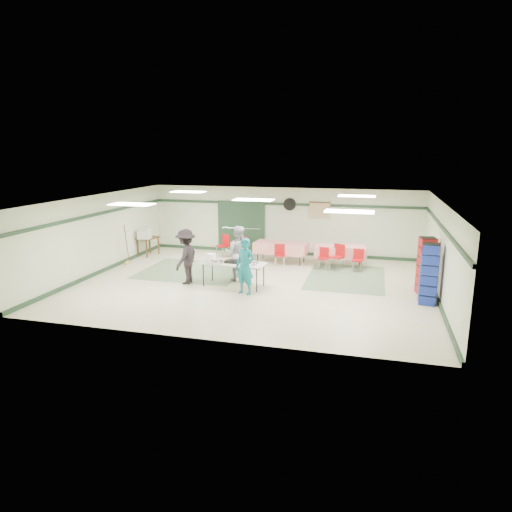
% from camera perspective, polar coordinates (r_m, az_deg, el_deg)
% --- Properties ---
extents(floor, '(11.00, 11.00, 0.00)m').
position_cam_1_polar(floor, '(14.56, -0.30, -3.51)').
color(floor, beige).
rests_on(floor, ground).
extents(ceiling, '(11.00, 11.00, 0.00)m').
position_cam_1_polar(ceiling, '(14.03, -0.31, 7.12)').
color(ceiling, white).
rests_on(ceiling, wall_back).
extents(wall_back, '(11.00, 0.00, 11.00)m').
position_cam_1_polar(wall_back, '(18.55, 3.32, 4.37)').
color(wall_back, beige).
rests_on(wall_back, floor).
extents(wall_front, '(11.00, 0.00, 11.00)m').
position_cam_1_polar(wall_front, '(10.08, -6.98, -3.23)').
color(wall_front, beige).
rests_on(wall_front, floor).
extents(wall_left, '(0.00, 9.00, 9.00)m').
position_cam_1_polar(wall_left, '(16.52, -19.08, 2.58)').
color(wall_left, beige).
rests_on(wall_left, floor).
extents(wall_right, '(0.00, 9.00, 9.00)m').
position_cam_1_polar(wall_right, '(13.89, 22.18, 0.43)').
color(wall_right, beige).
rests_on(wall_right, floor).
extents(trim_back, '(11.00, 0.06, 0.10)m').
position_cam_1_polar(trim_back, '(18.43, 3.33, 6.51)').
color(trim_back, '#1E3825').
rests_on(trim_back, wall_back).
extents(baseboard_back, '(11.00, 0.06, 0.12)m').
position_cam_1_polar(baseboard_back, '(18.76, 3.25, 0.46)').
color(baseboard_back, '#1E3825').
rests_on(baseboard_back, floor).
extents(trim_left, '(0.06, 9.00, 0.10)m').
position_cam_1_polar(trim_left, '(16.39, -19.18, 4.98)').
color(trim_left, '#1E3825').
rests_on(trim_left, wall_back).
extents(baseboard_left, '(0.06, 9.00, 0.12)m').
position_cam_1_polar(baseboard_left, '(16.77, -18.67, -1.76)').
color(baseboard_left, '#1E3825').
rests_on(baseboard_left, floor).
extents(trim_right, '(0.06, 9.00, 0.10)m').
position_cam_1_polar(trim_right, '(13.76, 22.30, 3.28)').
color(trim_right, '#1E3825').
rests_on(trim_right, wall_back).
extents(baseboard_right, '(0.06, 9.00, 0.12)m').
position_cam_1_polar(baseboard_right, '(14.20, 21.61, -4.65)').
color(baseboard_right, '#1E3825').
rests_on(baseboard_right, floor).
extents(green_patch_a, '(3.50, 3.00, 0.01)m').
position_cam_1_polar(green_patch_a, '(16.26, -7.92, -1.84)').
color(green_patch_a, gray).
rests_on(green_patch_a, floor).
extents(green_patch_b, '(2.50, 3.50, 0.01)m').
position_cam_1_polar(green_patch_b, '(15.56, 11.18, -2.65)').
color(green_patch_b, gray).
rests_on(green_patch_b, floor).
extents(double_door_left, '(0.90, 0.06, 2.10)m').
position_cam_1_polar(double_door_left, '(19.09, -3.22, 3.71)').
color(double_door_left, gray).
rests_on(double_door_left, floor).
extents(double_door_right, '(0.90, 0.06, 2.10)m').
position_cam_1_polar(double_door_right, '(18.82, -0.46, 3.60)').
color(double_door_right, gray).
rests_on(double_door_right, floor).
extents(door_frame, '(2.00, 0.03, 2.15)m').
position_cam_1_polar(door_frame, '(18.94, -1.88, 3.65)').
color(door_frame, '#1E3825').
rests_on(door_frame, floor).
extents(wall_fan, '(0.50, 0.10, 0.50)m').
position_cam_1_polar(wall_fan, '(18.34, 4.24, 6.47)').
color(wall_fan, black).
rests_on(wall_fan, wall_back).
extents(scroll_banner, '(0.80, 0.02, 0.60)m').
position_cam_1_polar(scroll_banner, '(18.19, 7.96, 5.68)').
color(scroll_banner, tan).
rests_on(scroll_banner, wall_back).
extents(serving_table, '(2.10, 1.00, 0.76)m').
position_cam_1_polar(serving_table, '(14.15, -2.84, -0.99)').
color(serving_table, '#A5A4A0').
rests_on(serving_table, floor).
extents(sheet_tray_right, '(0.58, 0.46, 0.02)m').
position_cam_1_polar(sheet_tray_right, '(13.96, -1.01, -0.96)').
color(sheet_tray_right, silver).
rests_on(sheet_tray_right, serving_table).
extents(sheet_tray_mid, '(0.64, 0.51, 0.02)m').
position_cam_1_polar(sheet_tray_mid, '(14.25, -3.20, -0.69)').
color(sheet_tray_mid, silver).
rests_on(sheet_tray_mid, serving_table).
extents(sheet_tray_left, '(0.59, 0.47, 0.02)m').
position_cam_1_polar(sheet_tray_left, '(14.23, -5.16, -0.73)').
color(sheet_tray_left, silver).
rests_on(sheet_tray_left, serving_table).
extents(baking_pan, '(0.51, 0.34, 0.08)m').
position_cam_1_polar(baking_pan, '(14.11, -2.85, -0.70)').
color(baking_pan, black).
rests_on(baking_pan, serving_table).
extents(foam_box_stack, '(0.25, 0.24, 0.22)m').
position_cam_1_polar(foam_box_stack, '(14.45, -5.67, -0.14)').
color(foam_box_stack, white).
rests_on(foam_box_stack, serving_table).
extents(volunteer_teal, '(0.70, 0.56, 1.67)m').
position_cam_1_polar(volunteer_teal, '(13.37, -1.37, -1.32)').
color(volunteer_teal, '#126F7E').
rests_on(volunteer_teal, floor).
extents(volunteer_grey, '(0.96, 0.79, 1.81)m').
position_cam_1_polar(volunteer_grey, '(14.74, -2.29, 0.32)').
color(volunteer_grey, '#95949A').
rests_on(volunteer_grey, floor).
extents(volunteer_dark, '(0.70, 1.16, 1.76)m').
position_cam_1_polar(volunteer_dark, '(14.58, -8.75, -0.07)').
color(volunteer_dark, black).
rests_on(volunteer_dark, floor).
extents(dining_table_a, '(1.94, 1.05, 0.77)m').
position_cam_1_polar(dining_table_a, '(16.96, 10.43, 0.66)').
color(dining_table_a, red).
rests_on(dining_table_a, floor).
extents(dining_table_b, '(2.03, 1.01, 0.77)m').
position_cam_1_polar(dining_table_b, '(17.25, 3.14, 1.07)').
color(dining_table_b, red).
rests_on(dining_table_b, floor).
extents(chair_a, '(0.56, 0.56, 0.92)m').
position_cam_1_polar(chair_a, '(16.41, 10.20, 0.23)').
color(chair_a, '#B60E14').
rests_on(chair_a, floor).
extents(chair_b, '(0.37, 0.37, 0.78)m').
position_cam_1_polar(chair_b, '(16.47, 8.42, 0.02)').
color(chair_b, '#B60E14').
rests_on(chair_b, floor).
extents(chair_c, '(0.40, 0.40, 0.78)m').
position_cam_1_polar(chair_c, '(16.38, 12.64, -0.22)').
color(chair_c, '#B60E14').
rests_on(chair_c, floor).
extents(chair_d, '(0.46, 0.46, 0.81)m').
position_cam_1_polar(chair_d, '(16.70, 2.98, 0.40)').
color(chair_d, '#B60E14').
rests_on(chair_d, floor).
extents(chair_loose_a, '(0.40, 0.40, 0.81)m').
position_cam_1_polar(chair_loose_a, '(18.12, -1.79, 1.42)').
color(chair_loose_a, '#B60E14').
rests_on(chair_loose_a, floor).
extents(chair_loose_b, '(0.57, 0.57, 0.90)m').
position_cam_1_polar(chair_loose_b, '(18.12, -4.00, 1.59)').
color(chair_loose_b, '#B60E14').
rests_on(chair_loose_b, floor).
extents(crate_stack_blue_a, '(0.45, 0.45, 1.41)m').
position_cam_1_polar(crate_stack_blue_a, '(13.47, 20.74, -2.66)').
color(crate_stack_blue_a, navy).
rests_on(crate_stack_blue_a, floor).
extents(crate_stack_red, '(0.51, 0.51, 1.70)m').
position_cam_1_polar(crate_stack_red, '(14.27, 20.46, -1.17)').
color(crate_stack_red, '#A41019').
rests_on(crate_stack_red, floor).
extents(crate_stack_blue_b, '(0.49, 0.49, 1.71)m').
position_cam_1_polar(crate_stack_blue_b, '(13.35, 20.83, -2.13)').
color(crate_stack_blue_b, navy).
rests_on(crate_stack_blue_b, floor).
extents(printer_table, '(0.74, 0.98, 0.74)m').
position_cam_1_polar(printer_table, '(18.81, -13.36, 1.96)').
color(printer_table, brown).
rests_on(printer_table, floor).
extents(office_printer, '(0.54, 0.49, 0.37)m').
position_cam_1_polar(office_printer, '(18.53, -13.80, 2.69)').
color(office_printer, beige).
rests_on(office_printer, printer_table).
extents(broom, '(0.04, 0.24, 1.47)m').
position_cam_1_polar(broom, '(17.57, -15.86, 1.46)').
color(broom, brown).
rests_on(broom, floor).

